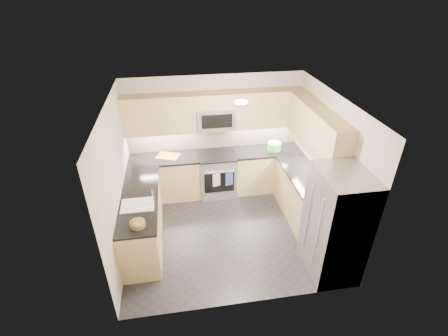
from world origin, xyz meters
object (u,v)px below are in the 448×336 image
at_px(microwave, 216,118).
at_px(cutting_board, 168,156).
at_px(refrigerator, 335,225).
at_px(utensil_bowl, 274,146).
at_px(gas_range, 217,174).
at_px(fruit_basket, 138,224).

distance_m(microwave, cutting_board, 1.25).
bearing_deg(refrigerator, cutting_board, 134.42).
bearing_deg(microwave, refrigerator, -60.38).
bearing_deg(cutting_board, utensil_bowl, -1.61).
bearing_deg(cutting_board, refrigerator, -45.58).
xyz_separation_m(gas_range, utensil_bowl, (1.23, 0.01, 0.57)).
height_order(microwave, cutting_board, microwave).
bearing_deg(utensil_bowl, microwave, 174.64).
distance_m(gas_range, refrigerator, 2.86).
bearing_deg(utensil_bowl, gas_range, -179.54).
xyz_separation_m(cutting_board, fruit_basket, (-0.47, -2.11, 0.03)).
bearing_deg(refrigerator, utensil_bowl, 95.22).
xyz_separation_m(utensil_bowl, fruit_basket, (-2.69, -2.04, -0.04)).
xyz_separation_m(gas_range, fruit_basket, (-1.46, -2.03, 0.53)).
height_order(cutting_board, fruit_basket, fruit_basket).
height_order(utensil_bowl, cutting_board, utensil_bowl).
relative_size(microwave, fruit_basket, 3.43).
height_order(microwave, fruit_basket, microwave).
bearing_deg(gas_range, microwave, 90.00).
distance_m(microwave, utensil_bowl, 1.41).
distance_m(gas_range, utensil_bowl, 1.35).
bearing_deg(gas_range, fruit_basket, -125.74).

